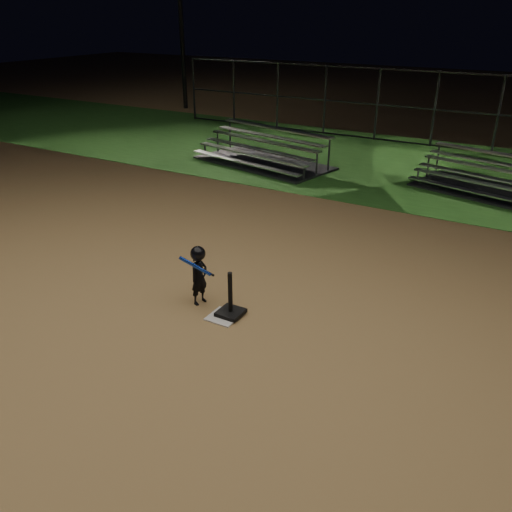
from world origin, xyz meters
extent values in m
plane|color=#997545|center=(0.00, 0.00, 0.00)|extent=(80.00, 80.00, 0.00)
cube|color=#23541B|center=(0.00, 10.00, 0.01)|extent=(60.00, 8.00, 0.01)
cube|color=beige|center=(0.00, 0.00, 0.01)|extent=(0.45, 0.45, 0.02)
cube|color=black|center=(0.06, 0.11, 0.05)|extent=(0.38, 0.38, 0.06)
cylinder|color=black|center=(0.06, 0.11, 0.42)|extent=(0.07, 0.07, 0.67)
imported|color=black|center=(-0.59, 0.20, 0.45)|extent=(0.27, 0.36, 0.90)
sphere|color=black|center=(-0.59, 0.20, 0.88)|extent=(0.24, 0.24, 0.24)
cylinder|color=blue|center=(-0.54, 0.05, 0.73)|extent=(0.43, 0.34, 0.37)
cylinder|color=black|center=(-0.38, 0.17, 0.61)|extent=(0.17, 0.14, 0.14)
cube|color=silver|center=(-3.98, 7.55, 0.42)|extent=(4.13, 1.13, 0.04)
cube|color=silver|center=(-4.04, 7.27, 0.23)|extent=(4.13, 1.13, 0.03)
cube|color=silver|center=(-3.86, 8.11, 0.71)|extent=(4.13, 1.13, 0.04)
cube|color=silver|center=(-3.92, 7.83, 0.52)|extent=(4.13, 1.13, 0.03)
cube|color=silver|center=(-3.74, 8.67, 1.00)|extent=(4.13, 1.13, 0.04)
cube|color=silver|center=(-3.80, 8.39, 0.81)|extent=(4.13, 1.13, 0.03)
cube|color=#38383D|center=(-3.86, 8.11, 0.03)|extent=(4.51, 2.87, 0.06)
cube|color=#B0B1B5|center=(2.52, 8.05, 0.38)|extent=(3.75, 1.17, 0.04)
cube|color=#B0B1B5|center=(2.45, 7.79, 0.21)|extent=(3.75, 1.17, 0.03)
cube|color=#B0B1B5|center=(2.65, 8.56, 0.65)|extent=(3.75, 1.17, 0.04)
cube|color=#B0B1B5|center=(2.58, 8.30, 0.48)|extent=(3.75, 1.17, 0.03)
cube|color=#B0B1B5|center=(2.78, 9.07, 0.92)|extent=(3.75, 1.17, 0.04)
cube|color=#B0B1B5|center=(2.71, 8.81, 0.74)|extent=(3.75, 1.17, 0.03)
cube|color=#38383D|center=(2.65, 8.56, 0.03)|extent=(4.16, 2.75, 0.06)
cube|color=#38383D|center=(0.00, 13.00, 0.05)|extent=(20.00, 0.05, 0.05)
cube|color=#38383D|center=(0.00, 13.00, 1.25)|extent=(20.00, 0.05, 0.05)
cube|color=#38383D|center=(0.00, 13.00, 2.45)|extent=(20.00, 0.05, 0.05)
cylinder|color=#38383D|center=(-10.00, 13.00, 1.25)|extent=(0.08, 0.08, 2.50)
cylinder|color=#38383D|center=(-5.00, 13.00, 1.25)|extent=(0.08, 0.08, 2.50)
cylinder|color=#38383D|center=(0.00, 13.00, 1.25)|extent=(0.08, 0.08, 2.50)
cylinder|color=#2D2D30|center=(-12.00, 15.00, 4.00)|extent=(0.20, 0.20, 8.00)
camera|label=1|loc=(3.99, -5.88, 4.36)|focal=37.42mm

